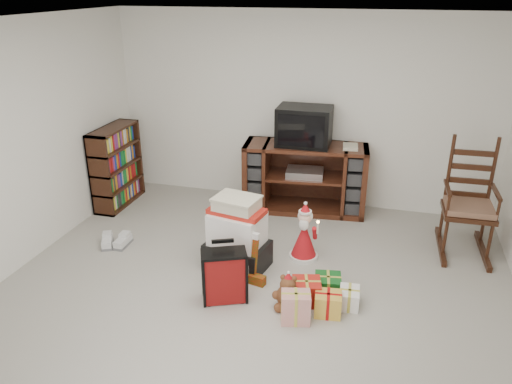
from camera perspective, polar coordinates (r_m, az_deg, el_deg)
room at (r=4.25m, az=-0.95°, el=1.56°), size 5.01×5.01×2.51m
tv_stand at (r=6.50m, az=5.59°, el=1.64°), size 1.61×0.72×0.89m
bookshelf at (r=6.89m, az=-15.63°, el=2.70°), size 0.29×0.87×1.07m
rocking_chair at (r=5.98m, az=22.97°, el=-2.09°), size 0.55×0.89×1.32m
gift_pile at (r=5.20m, az=-2.15°, el=-5.22°), size 0.69×0.56×0.78m
red_suitcase at (r=4.73m, az=-3.63°, el=-9.56°), size 0.44×0.35×0.60m
stocking at (r=5.02m, az=-0.91°, el=-7.32°), size 0.27×0.16×0.54m
teddy_bear at (r=4.69m, az=3.70°, el=-11.49°), size 0.23×0.20×0.33m
santa_figurine at (r=5.43m, az=5.53°, el=-5.17°), size 0.32×0.30×0.65m
mrs_claus_figurine at (r=5.26m, az=-3.52°, el=-6.19°), size 0.31×0.29×0.63m
sneaker_pair at (r=5.95m, az=-15.80°, el=-5.50°), size 0.35×0.30×0.10m
gift_cluster at (r=4.75m, az=7.51°, el=-11.68°), size 0.67×0.76×0.23m
crt_television at (r=6.29m, az=5.53°, el=7.50°), size 0.67×0.49×0.49m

